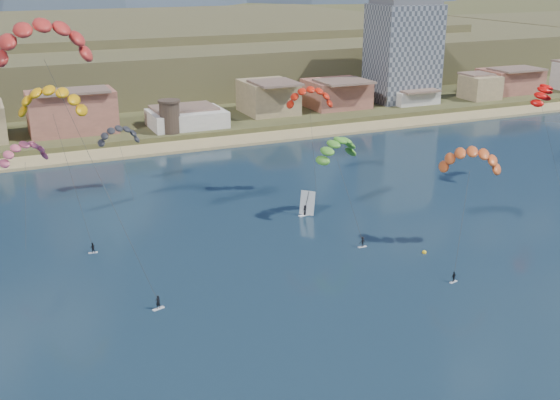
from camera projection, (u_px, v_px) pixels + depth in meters
name	position (u px, v px, depth m)	size (l,w,h in m)	color
ground	(392.00, 365.00, 78.59)	(2400.00, 2400.00, 0.00)	#0D2130
beach	(160.00, 148.00, 170.12)	(2200.00, 12.00, 0.90)	tan
land	(21.00, 20.00, 562.60)	(2200.00, 900.00, 4.00)	brown
foothills	(135.00, 52.00, 285.11)	(940.00, 210.00, 18.00)	brown
apartment_tower	(403.00, 50.00, 215.89)	(20.00, 16.00, 32.00)	gray
watchtower	(170.00, 116.00, 176.95)	(5.82, 5.82, 8.60)	#47382D
kitesurfer_red	(42.00, 34.00, 90.36)	(17.51, 20.19, 39.83)	silver
kitesurfer_yellow	(51.00, 97.00, 108.71)	(12.13, 14.12, 26.72)	silver
kitesurfer_orange	(471.00, 155.00, 107.99)	(16.68, 16.27, 20.53)	silver
kitesurfer_green	(338.00, 146.00, 120.38)	(10.41, 18.36, 18.64)	silver
distant_kite_pink	(23.00, 149.00, 112.35)	(9.11, 7.10, 17.83)	#262626
distant_kite_dark	(118.00, 132.00, 134.98)	(8.90, 5.91, 15.50)	#262626
distant_kite_orange	(310.00, 94.00, 131.12)	(10.11, 7.11, 22.96)	#262626
distant_kite_red	(542.00, 91.00, 139.04)	(9.47, 8.02, 22.03)	#262626
windsurfer	(306.00, 208.00, 125.00)	(2.63, 2.88, 4.55)	silver
buoy	(424.00, 252.00, 109.01)	(0.71, 0.71, 0.71)	yellow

